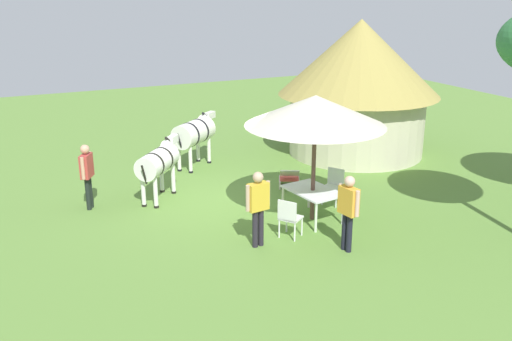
% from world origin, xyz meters
% --- Properties ---
extents(ground_plane, '(36.00, 36.00, 0.00)m').
position_xyz_m(ground_plane, '(0.00, 0.00, 0.00)').
color(ground_plane, '#5B8437').
extents(thatched_hut, '(5.14, 5.14, 4.32)m').
position_xyz_m(thatched_hut, '(-2.48, 5.58, 2.33)').
color(thatched_hut, beige).
rests_on(thatched_hut, ground_plane).
extents(shade_umbrella, '(3.22, 3.22, 2.98)m').
position_xyz_m(shade_umbrella, '(1.80, 1.43, 2.63)').
color(shade_umbrella, brown).
rests_on(shade_umbrella, ground_plane).
extents(patio_dining_table, '(1.50, 1.11, 0.74)m').
position_xyz_m(patio_dining_table, '(1.80, 1.43, 0.66)').
color(patio_dining_table, silver).
rests_on(patio_dining_table, ground_plane).
extents(patio_chair_near_lawn, '(0.60, 0.59, 0.90)m').
position_xyz_m(patio_chair_near_lawn, '(1.12, 2.45, 0.52)').
color(patio_chair_near_lawn, silver).
rests_on(patio_chair_near_lawn, ground_plane).
extents(patio_chair_near_hut, '(0.60, 0.60, 0.90)m').
position_xyz_m(patio_chair_near_hut, '(2.50, 0.42, 0.52)').
color(patio_chair_near_hut, white).
rests_on(patio_chair_near_hut, ground_plane).
extents(guest_beside_umbrella, '(0.59, 0.27, 1.65)m').
position_xyz_m(guest_beside_umbrella, '(3.56, 1.22, 0.99)').
color(guest_beside_umbrella, black).
rests_on(guest_beside_umbrella, ground_plane).
extents(guest_behind_table, '(0.28, 0.59, 1.67)m').
position_xyz_m(guest_behind_table, '(2.58, -0.37, 1.00)').
color(guest_behind_table, '#231E29').
rests_on(guest_behind_table, ground_plane).
extents(standing_watcher, '(0.53, 0.39, 1.65)m').
position_xyz_m(standing_watcher, '(-1.14, -3.25, 0.99)').
color(standing_watcher, black).
rests_on(standing_watcher, ground_plane).
extents(striped_lounge_chair, '(0.96, 0.84, 0.62)m').
position_xyz_m(striped_lounge_chair, '(-0.43, 2.01, 0.25)').
color(striped_lounge_chair, '#CA4C42').
rests_on(striped_lounge_chair, ground_plane).
extents(zebra_nearest_camera, '(1.71, 1.55, 1.55)m').
position_xyz_m(zebra_nearest_camera, '(-1.05, -1.47, 1.00)').
color(zebra_nearest_camera, silver).
rests_on(zebra_nearest_camera, ground_plane).
extents(zebra_by_umbrella, '(1.56, 1.78, 1.60)m').
position_xyz_m(zebra_by_umbrella, '(-3.29, 0.28, 1.06)').
color(zebra_by_umbrella, silver).
rests_on(zebra_by_umbrella, ground_plane).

